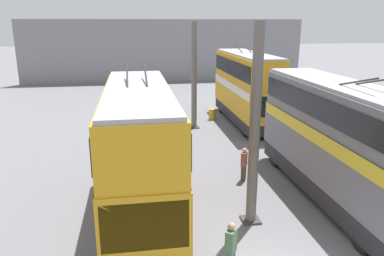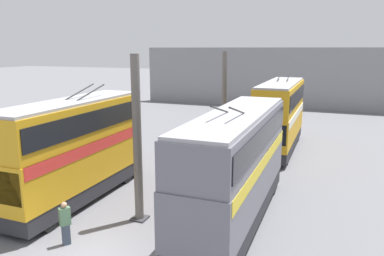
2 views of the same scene
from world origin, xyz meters
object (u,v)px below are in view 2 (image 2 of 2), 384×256
person_by_right_row (65,222)px  bus_left_far (280,112)px  bus_left_near (236,161)px  oil_drum (252,139)px  bus_right_far (74,145)px  person_aisle_midway (187,177)px

person_by_right_row → bus_left_far: bearing=-72.7°
bus_left_near → oil_drum: size_ratio=12.76×
person_by_right_row → oil_drum: size_ratio=2.13×
bus_left_far → bus_right_far: bearing=148.7°
bus_left_near → person_aisle_midway: bus_left_near is taller
bus_left_near → bus_left_far: bus_left_far is taller
bus_left_far → oil_drum: (1.19, 2.31, -2.54)m
person_by_right_row → person_aisle_midway: bearing=-74.2°
bus_right_far → oil_drum: (14.78, -5.96, -2.52)m
bus_left_far → bus_right_far: bus_left_far is taller
bus_left_near → bus_right_far: (-0.48, 8.26, 0.07)m
oil_drum → bus_left_far: bearing=-117.2°
bus_left_far → person_by_right_row: size_ratio=5.49×
bus_left_far → person_by_right_row: (-17.51, 5.75, -2.00)m
bus_right_far → person_by_right_row: bus_right_far is taller
bus_left_far → bus_left_near: bearing=180.0°
bus_right_far → person_by_right_row: 5.06m
bus_left_near → bus_right_far: bearing=93.3°
person_aisle_midway → person_by_right_row: (-6.82, 2.45, 0.08)m
bus_left_far → oil_drum: bearing=62.8°
bus_left_near → person_aisle_midway: size_ratio=6.48×
bus_right_far → person_by_right_row: bearing=-147.3°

